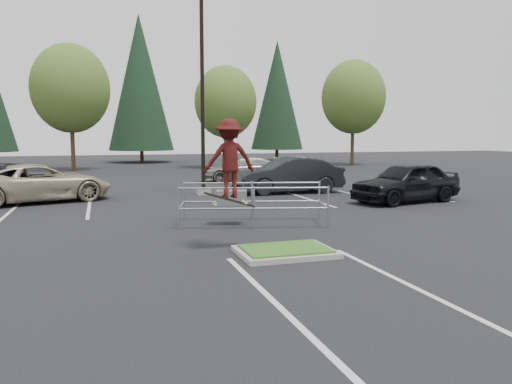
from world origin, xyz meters
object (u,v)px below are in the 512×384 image
object	(u,v)px
car_l_tan	(38,183)
cart_corral	(236,199)
car_far_silver	(243,169)
conif_c	(277,95)
light_pole	(202,95)
conif_b	(140,83)
decid_c	(225,104)
car_r_black	(407,182)
skateboarder	(229,159)
decid_b	(70,91)
decid_d	(353,99)
car_r_charc	(288,175)

from	to	relation	value
car_l_tan	cart_corral	bearing A→B (deg)	-157.51
cart_corral	car_far_silver	size ratio (longest dim) A/B	0.96
conif_c	car_l_tan	world-z (taller)	conif_c
light_pole	cart_corral	distance (m)	8.74
light_pole	conif_b	xyz separation A→B (m)	(-0.50, 28.50, 3.29)
decid_c	car_r_black	bearing A→B (deg)	-84.97
car_l_tan	skateboarder	bearing A→B (deg)	-171.35
car_r_black	light_pole	bearing A→B (deg)	-135.85
conif_b	car_r_black	xyz separation A→B (m)	(8.00, -33.50, -7.02)
conif_b	cart_corral	size ratio (longest dim) A/B	3.07
decid_c	cart_corral	bearing A→B (deg)	-103.23
decid_b	decid_c	world-z (taller)	decid_b
skateboarder	decid_d	bearing A→B (deg)	-124.48
car_r_charc	car_r_black	distance (m)	5.70
conif_b	car_r_black	world-z (taller)	conif_b
decid_d	conif_c	size ratio (longest dim) A/B	0.75
light_pole	car_r_black	xyz separation A→B (m)	(7.50, -5.00, -3.73)
car_far_silver	decid_b	bearing A→B (deg)	-137.71
decid_b	car_far_silver	world-z (taller)	decid_b
car_r_charc	car_far_silver	world-z (taller)	car_r_charc
light_pole	car_r_charc	distance (m)	5.48
conif_b	car_far_silver	size ratio (longest dim) A/B	2.95
light_pole	car_r_charc	bearing A→B (deg)	-7.13
cart_corral	car_r_charc	world-z (taller)	car_r_charc
light_pole	car_r_charc	world-z (taller)	light_pole
decid_b	decid_c	xyz separation A→B (m)	(12.00, -0.70, -0.79)
car_r_charc	cart_corral	bearing A→B (deg)	-31.80
conif_c	skateboarder	bearing A→B (deg)	-111.38
light_pole	car_l_tan	bearing A→B (deg)	-175.91
car_far_silver	cart_corral	bearing A→B (deg)	-13.32
decid_d	skateboarder	bearing A→B (deg)	-123.02
cart_corral	car_far_silver	bearing A→B (deg)	88.10
cart_corral	car_l_tan	distance (m)	9.79
decid_d	car_r_black	world-z (taller)	decid_d
light_pole	decid_d	size ratio (longest dim) A/B	1.07
conif_c	car_far_silver	size ratio (longest dim) A/B	2.54
cart_corral	car_l_tan	bearing A→B (deg)	145.97
car_r_black	car_far_silver	distance (m)	11.67
decid_c	car_l_tan	size ratio (longest dim) A/B	1.48
conif_b	cart_corral	distance (m)	37.05
decid_c	car_l_tan	xyz separation A→B (m)	(-12.49, -18.33, -4.47)
decid_b	cart_corral	xyz separation A→B (m)	(5.96, -26.40, -5.25)
conif_b	car_far_silver	xyz separation A→B (m)	(4.11, -22.50, -7.13)
light_pole	decid_c	xyz separation A→B (m)	(5.49, 17.83, 0.69)
decid_b	car_r_charc	size ratio (longest dim) A/B	1.86
decid_c	conif_c	world-z (taller)	conif_c
car_l_tan	conif_c	bearing A→B (deg)	-54.90
decid_c	car_far_silver	size ratio (longest dim) A/B	1.71
skateboarder	car_r_black	bearing A→B (deg)	-147.98
light_pole	conif_b	size ratio (longest dim) A/B	0.70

